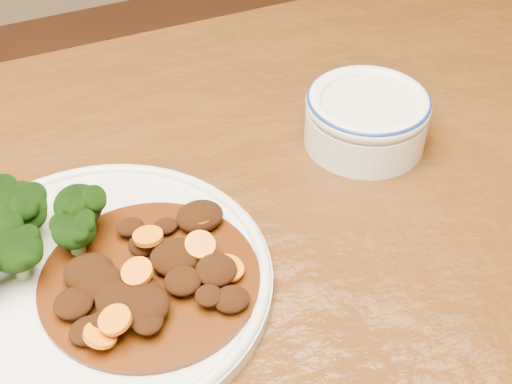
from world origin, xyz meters
name	(u,v)px	position (x,y,z in m)	size (l,w,h in m)	color
dinner_plate	(99,280)	(0.04, 0.06, 0.76)	(0.29, 0.29, 0.02)	silver
broccoli_florets	(22,229)	(-0.01, 0.11, 0.79)	(0.13, 0.10, 0.05)	#81A354
mince_stew	(147,280)	(0.07, 0.03, 0.77)	(0.18, 0.18, 0.03)	#441B07
dip_bowl	(367,117)	(0.34, 0.14, 0.78)	(0.13, 0.13, 0.06)	white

